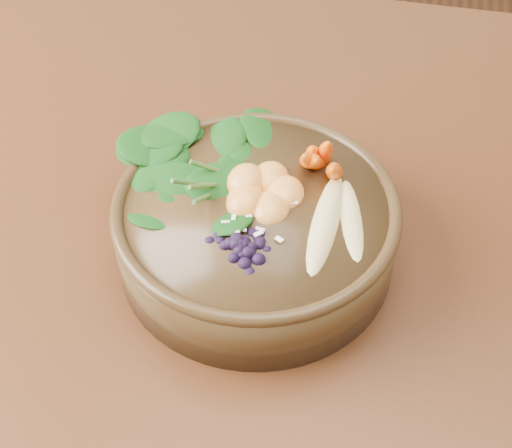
{
  "coord_description": "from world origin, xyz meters",
  "views": [
    {
      "loc": [
        -0.16,
        -0.54,
        1.3
      ],
      "look_at": [
        -0.26,
        -0.09,
        0.8
      ],
      "focal_mm": 50.0,
      "sensor_mm": 36.0,
      "label": 1
    }
  ],
  "objects": [
    {
      "name": "dining_table",
      "position": [
        0.0,
        0.0,
        0.66
      ],
      "size": [
        1.6,
        0.9,
        0.75
      ],
      "color": "#331C0C",
      "rests_on": "ground"
    },
    {
      "name": "banana_halves",
      "position": [
        -0.18,
        -0.09,
        0.84
      ],
      "size": [
        0.07,
        0.15,
        0.03
      ],
      "rotation": [
        0.0,
        0.0,
        -0.1
      ],
      "color": "#E0CC84",
      "rests_on": "stoneware_bowl"
    },
    {
      "name": "blueberry_pile",
      "position": [
        -0.27,
        -0.14,
        0.84
      ],
      "size": [
        0.14,
        0.11,
        0.04
      ],
      "primitive_type": null,
      "rotation": [
        0.0,
        0.0,
        -0.1
      ],
      "color": "black",
      "rests_on": "stoneware_bowl"
    },
    {
      "name": "stoneware_bowl",
      "position": [
        -0.26,
        -0.09,
        0.79
      ],
      "size": [
        0.3,
        0.3,
        0.07
      ],
      "primitive_type": "cylinder",
      "rotation": [
        0.0,
        0.0,
        -0.1
      ],
      "color": "#453019",
      "rests_on": "dining_table"
    },
    {
      "name": "mandarin_cluster",
      "position": [
        -0.26,
        -0.07,
        0.84
      ],
      "size": [
        0.09,
        0.09,
        0.03
      ],
      "primitive_type": null,
      "rotation": [
        0.0,
        0.0,
        -0.1
      ],
      "color": "orange",
      "rests_on": "stoneware_bowl"
    },
    {
      "name": "coconut_flakes",
      "position": [
        -0.26,
        -0.1,
        0.83
      ],
      "size": [
        0.09,
        0.07,
        0.01
      ],
      "primitive_type": null,
      "rotation": [
        0.0,
        0.0,
        -0.1
      ],
      "color": "white",
      "rests_on": "stoneware_bowl"
    },
    {
      "name": "carrot_cluster",
      "position": [
        -0.21,
        -0.02,
        0.86
      ],
      "size": [
        0.06,
        0.06,
        0.08
      ],
      "primitive_type": null,
      "rotation": [
        0.0,
        0.0,
        -0.1
      ],
      "color": "#FD6305",
      "rests_on": "stoneware_bowl"
    },
    {
      "name": "kale_heap",
      "position": [
        -0.3,
        -0.02,
        0.84
      ],
      "size": [
        0.19,
        0.18,
        0.04
      ],
      "primitive_type": null,
      "rotation": [
        0.0,
        0.0,
        -0.1
      ],
      "color": "#124C10",
      "rests_on": "stoneware_bowl"
    }
  ]
}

